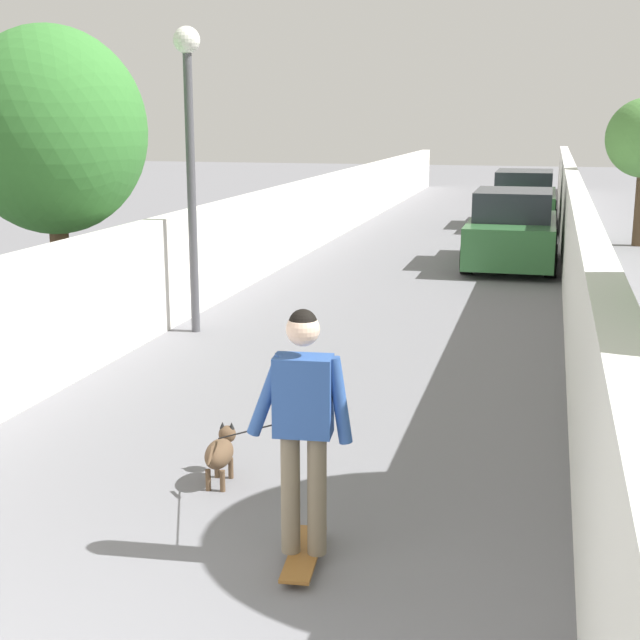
{
  "coord_description": "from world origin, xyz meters",
  "views": [
    {
      "loc": [
        -3.04,
        -2.43,
        2.97
      ],
      "look_at": [
        5.27,
        -0.28,
        1.0
      ],
      "focal_mm": 49.71,
      "sensor_mm": 36.0,
      "label": 1
    }
  ],
  "objects_px": {
    "person_skateboarder": "(303,413)",
    "dog": "(221,452)",
    "lamp_post": "(189,126)",
    "car_far": "(523,201)",
    "car_near": "(512,231)",
    "tree_left_mid": "(52,132)",
    "skateboard": "(304,554)"
  },
  "relations": [
    {
      "from": "person_skateboarder",
      "to": "dog",
      "type": "height_order",
      "value": "person_skateboarder"
    },
    {
      "from": "tree_left_mid",
      "to": "person_skateboarder",
      "type": "distance_m",
      "value": 7.33
    },
    {
      "from": "car_near",
      "to": "tree_left_mid",
      "type": "bearing_deg",
      "value": 144.1
    },
    {
      "from": "tree_left_mid",
      "to": "skateboard",
      "type": "relative_size",
      "value": 5.07
    },
    {
      "from": "skateboard",
      "to": "car_near",
      "type": "height_order",
      "value": "car_near"
    },
    {
      "from": "skateboard",
      "to": "dog",
      "type": "distance_m",
      "value": 1.55
    },
    {
      "from": "dog",
      "to": "person_skateboarder",
      "type": "bearing_deg",
      "value": -137.91
    },
    {
      "from": "lamp_post",
      "to": "skateboard",
      "type": "distance_m",
      "value": 7.45
    },
    {
      "from": "skateboard",
      "to": "person_skateboarder",
      "type": "relative_size",
      "value": 0.48
    },
    {
      "from": "car_far",
      "to": "dog",
      "type": "bearing_deg",
      "value": 174.46
    },
    {
      "from": "tree_left_mid",
      "to": "lamp_post",
      "type": "xyz_separation_m",
      "value": [
        0.85,
        -1.57,
        0.07
      ]
    },
    {
      "from": "lamp_post",
      "to": "car_far",
      "type": "xyz_separation_m",
      "value": [
        13.82,
        -4.07,
        -2.14
      ]
    },
    {
      "from": "car_near",
      "to": "car_far",
      "type": "distance_m",
      "value": 6.89
    },
    {
      "from": "person_skateboarder",
      "to": "lamp_post",
      "type": "bearing_deg",
      "value": 28.36
    },
    {
      "from": "tree_left_mid",
      "to": "car_far",
      "type": "relative_size",
      "value": 0.98
    },
    {
      "from": "person_skateboarder",
      "to": "car_near",
      "type": "xyz_separation_m",
      "value": [
        13.01,
        -0.79,
        -0.36
      ]
    },
    {
      "from": "lamp_post",
      "to": "dog",
      "type": "relative_size",
      "value": 2.83
    },
    {
      "from": "dog",
      "to": "car_near",
      "type": "distance_m",
      "value": 12.01
    },
    {
      "from": "car_far",
      "to": "car_near",
      "type": "bearing_deg",
      "value": 180.0
    },
    {
      "from": "lamp_post",
      "to": "dog",
      "type": "xyz_separation_m",
      "value": [
        -4.93,
        -2.25,
        -2.58
      ]
    },
    {
      "from": "person_skateboarder",
      "to": "dog",
      "type": "distance_m",
      "value": 1.74
    },
    {
      "from": "car_near",
      "to": "car_far",
      "type": "height_order",
      "value": "same"
    },
    {
      "from": "dog",
      "to": "lamp_post",
      "type": "bearing_deg",
      "value": 24.5
    },
    {
      "from": "dog",
      "to": "skateboard",
      "type": "bearing_deg",
      "value": -137.91
    },
    {
      "from": "lamp_post",
      "to": "tree_left_mid",
      "type": "bearing_deg",
      "value": 118.47
    },
    {
      "from": "lamp_post",
      "to": "car_far",
      "type": "bearing_deg",
      "value": -16.4
    },
    {
      "from": "dog",
      "to": "car_far",
      "type": "distance_m",
      "value": 18.84
    },
    {
      "from": "tree_left_mid",
      "to": "car_far",
      "type": "xyz_separation_m",
      "value": [
        14.67,
        -5.63,
        -2.07
      ]
    },
    {
      "from": "lamp_post",
      "to": "dog",
      "type": "distance_m",
      "value": 6.0
    },
    {
      "from": "lamp_post",
      "to": "car_far",
      "type": "distance_m",
      "value": 14.56
    },
    {
      "from": "skateboard",
      "to": "lamp_post",
      "type": "bearing_deg",
      "value": 28.36
    },
    {
      "from": "person_skateboarder",
      "to": "car_far",
      "type": "distance_m",
      "value": 19.91
    }
  ]
}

